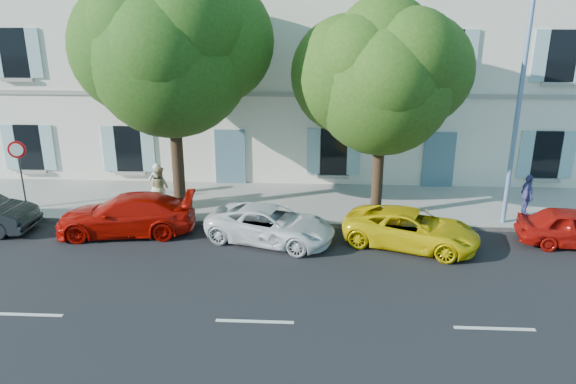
# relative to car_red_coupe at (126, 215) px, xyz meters

# --- Properties ---
(ground) EXTENTS (90.00, 90.00, 0.00)m
(ground) POSITION_rel_car_red_coupe_xyz_m (5.05, -1.39, -0.68)
(ground) COLOR black
(sidewalk) EXTENTS (36.00, 4.50, 0.15)m
(sidewalk) POSITION_rel_car_red_coupe_xyz_m (5.05, 3.06, -0.61)
(sidewalk) COLOR #A09E96
(sidewalk) RESTS_ON ground
(kerb) EXTENTS (36.00, 0.16, 0.16)m
(kerb) POSITION_rel_car_red_coupe_xyz_m (5.05, 0.89, -0.60)
(kerb) COLOR #9E998E
(kerb) RESTS_ON ground
(building) EXTENTS (28.00, 7.00, 12.00)m
(building) POSITION_rel_car_red_coupe_xyz_m (5.05, 8.81, 5.32)
(building) COLOR white
(building) RESTS_ON ground
(car_red_coupe) EXTENTS (4.91, 2.47, 1.37)m
(car_red_coupe) POSITION_rel_car_red_coupe_xyz_m (0.00, 0.00, 0.00)
(car_red_coupe) COLOR #B60D05
(car_red_coupe) RESTS_ON ground
(car_white_coupe) EXTENTS (4.69, 3.14, 1.20)m
(car_white_coupe) POSITION_rel_car_red_coupe_xyz_m (5.05, -0.41, -0.09)
(car_white_coupe) COLOR white
(car_white_coupe) RESTS_ON ground
(car_yellow_supercar) EXTENTS (4.80, 3.35, 1.22)m
(car_yellow_supercar) POSITION_rel_car_red_coupe_xyz_m (9.69, -0.54, -0.08)
(car_yellow_supercar) COLOR yellow
(car_yellow_supercar) RESTS_ON ground
(tree_left) EXTENTS (5.67, 5.67, 8.79)m
(tree_left) POSITION_rel_car_red_coupe_xyz_m (1.41, 2.02, 5.13)
(tree_left) COLOR #3A2819
(tree_left) RESTS_ON sidewalk
(tree_right) EXTENTS (4.87, 4.87, 7.50)m
(tree_right) POSITION_rel_car_red_coupe_xyz_m (8.75, 1.70, 4.28)
(tree_right) COLOR #3A2819
(tree_right) RESTS_ON sidewalk
(road_sign) EXTENTS (0.63, 0.18, 2.76)m
(road_sign) POSITION_rel_car_red_coupe_xyz_m (-4.25, 1.32, 1.45)
(road_sign) COLOR #383A3D
(road_sign) RESTS_ON sidewalk
(street_lamp) EXTENTS (0.30, 1.75, 8.22)m
(street_lamp) POSITION_rel_car_red_coupe_xyz_m (13.26, 1.16, 4.12)
(street_lamp) COLOR #7293BF
(street_lamp) RESTS_ON sidewalk
(pedestrian_a) EXTENTS (0.74, 0.67, 1.70)m
(pedestrian_a) POSITION_rel_car_red_coupe_xyz_m (0.48, 2.31, 0.32)
(pedestrian_a) COLOR white
(pedestrian_a) RESTS_ON sidewalk
(pedestrian_b) EXTENTS (0.99, 0.91, 1.63)m
(pedestrian_b) POSITION_rel_car_red_coupe_xyz_m (0.61, 2.14, 0.28)
(pedestrian_b) COLOR tan
(pedestrian_b) RESTS_ON sidewalk
(pedestrian_c) EXTENTS (0.41, 0.94, 1.60)m
(pedestrian_c) POSITION_rel_car_red_coupe_xyz_m (14.21, 1.94, 0.26)
(pedestrian_c) COLOR #535195
(pedestrian_c) RESTS_ON sidewalk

